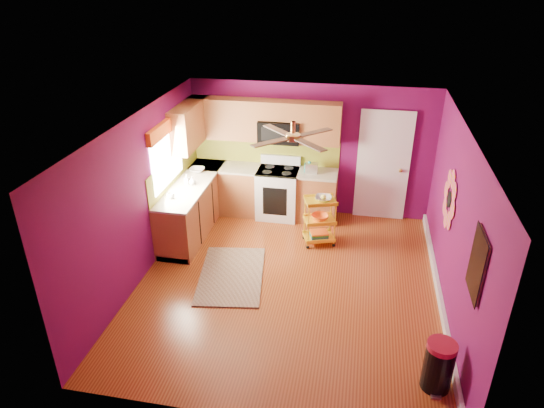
# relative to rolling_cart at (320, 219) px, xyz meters

# --- Properties ---
(ground) EXTENTS (5.00, 5.00, 0.00)m
(ground) POSITION_rel_rolling_cart_xyz_m (-0.34, -1.29, -0.48)
(ground) COLOR maroon
(ground) RESTS_ON ground
(room_envelope) EXTENTS (4.54, 5.04, 2.52)m
(room_envelope) POSITION_rel_rolling_cart_xyz_m (-0.31, -1.29, 1.16)
(room_envelope) COLOR #620B49
(room_envelope) RESTS_ON ground
(lower_cabinets) EXTENTS (2.81, 2.31, 0.94)m
(lower_cabinets) POSITION_rel_rolling_cart_xyz_m (-1.69, 0.53, -0.04)
(lower_cabinets) COLOR brown
(lower_cabinets) RESTS_ON ground
(electric_range) EXTENTS (0.76, 0.66, 1.13)m
(electric_range) POSITION_rel_rolling_cart_xyz_m (-0.89, 0.89, 0.01)
(electric_range) COLOR white
(electric_range) RESTS_ON ground
(upper_cabinetry) EXTENTS (2.80, 2.30, 1.26)m
(upper_cabinetry) POSITION_rel_rolling_cart_xyz_m (-1.58, 0.89, 1.32)
(upper_cabinetry) COLOR brown
(upper_cabinetry) RESTS_ON ground
(left_window) EXTENTS (0.08, 1.35, 1.08)m
(left_window) POSITION_rel_rolling_cart_xyz_m (-2.56, -0.24, 1.26)
(left_window) COLOR white
(left_window) RESTS_ON ground
(panel_door) EXTENTS (0.95, 0.11, 2.15)m
(panel_door) POSITION_rel_rolling_cart_xyz_m (1.01, 1.18, 0.55)
(panel_door) COLOR white
(panel_door) RESTS_ON ground
(right_wall_art) EXTENTS (0.04, 2.74, 1.04)m
(right_wall_art) POSITION_rel_rolling_cart_xyz_m (1.89, -1.62, 0.97)
(right_wall_art) COLOR black
(right_wall_art) RESTS_ON ground
(ceiling_fan) EXTENTS (1.01, 1.01, 0.26)m
(ceiling_fan) POSITION_rel_rolling_cart_xyz_m (-0.34, -1.09, 1.81)
(ceiling_fan) COLOR #BF8C3F
(ceiling_fan) RESTS_ON ground
(shag_rug) EXTENTS (1.19, 1.70, 0.02)m
(shag_rug) POSITION_rel_rolling_cart_xyz_m (-1.25, -1.25, -0.46)
(shag_rug) COLOR black
(shag_rug) RESTS_ON ground
(rolling_cart) EXTENTS (0.61, 0.52, 0.93)m
(rolling_cart) POSITION_rel_rolling_cart_xyz_m (0.00, 0.00, 0.00)
(rolling_cart) COLOR yellow
(rolling_cart) RESTS_ON ground
(trash_can) EXTENTS (0.34, 0.37, 0.64)m
(trash_can) POSITION_rel_rolling_cart_xyz_m (1.64, -2.94, -0.16)
(trash_can) COLOR black
(trash_can) RESTS_ON ground
(teal_kettle) EXTENTS (0.18, 0.18, 0.21)m
(teal_kettle) POSITION_rel_rolling_cart_xyz_m (-0.32, 0.92, 0.55)
(teal_kettle) COLOR #16A5A5
(teal_kettle) RESTS_ON lower_cabinets
(toaster) EXTENTS (0.22, 0.15, 0.18)m
(toaster) POSITION_rel_rolling_cart_xyz_m (-0.27, 0.89, 0.55)
(toaster) COLOR beige
(toaster) RESTS_ON lower_cabinets
(soap_bottle_a) EXTENTS (0.08, 0.08, 0.18)m
(soap_bottle_a) POSITION_rel_rolling_cart_xyz_m (-2.34, -0.03, 0.55)
(soap_bottle_a) COLOR #EA3F72
(soap_bottle_a) RESTS_ON lower_cabinets
(soap_bottle_b) EXTENTS (0.12, 0.12, 0.15)m
(soap_bottle_b) POSITION_rel_rolling_cart_xyz_m (-2.24, -0.03, 0.54)
(soap_bottle_b) COLOR white
(soap_bottle_b) RESTS_ON lower_cabinets
(counter_dish) EXTENTS (0.27, 0.27, 0.07)m
(counter_dish) POSITION_rel_rolling_cart_xyz_m (-2.35, 0.54, 0.50)
(counter_dish) COLOR white
(counter_dish) RESTS_ON lower_cabinets
(counter_cup) EXTENTS (0.12, 0.12, 0.10)m
(counter_cup) POSITION_rel_rolling_cart_xyz_m (-2.40, -0.61, 0.51)
(counter_cup) COLOR white
(counter_cup) RESTS_ON lower_cabinets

